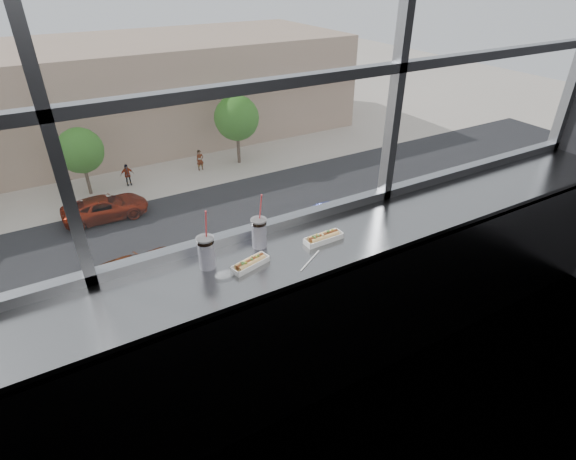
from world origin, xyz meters
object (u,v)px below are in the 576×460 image
soda_cup_left (206,251)px  car_far_b (105,204)px  pedestrian_c (127,173)px  tree_center (80,151)px  hotdog_tray_right (324,237)px  loose_straw (310,261)px  car_near_e (337,214)px  hotdog_tray_left (250,263)px  wrapper (225,274)px  car_near_d (226,247)px  car_near_c (133,271)px  soda_cup_right (259,231)px  tree_right (237,118)px  pedestrian_d (200,158)px

soda_cup_left → car_far_b: soda_cup_left is taller
pedestrian_c → tree_center: 3.32m
hotdog_tray_right → loose_straw: (-0.19, -0.14, -0.02)m
loose_straw → car_near_e: bearing=21.6°
hotdog_tray_left → wrapper: 0.16m
wrapper → pedestrian_c: bearing=82.3°
hotdog_tray_left → car_near_d: bearing=55.8°
wrapper → tree_center: 29.74m
tree_center → wrapper: bearing=-92.7°
loose_straw → car_far_b: (1.16, 24.42, -11.13)m
hotdog_tray_right → car_far_b: bearing=86.6°
loose_straw → car_far_b: 26.86m
hotdog_tray_left → tree_center: bearing=73.5°
soda_cup_left → tree_center: bearing=87.2°
wrapper → car_near_c: (1.46, 16.31, -10.93)m
car_far_b → car_near_c: bearing=-179.6°
car_near_e → pedestrian_c: size_ratio=3.16×
loose_straw → car_near_c: loose_straw is taller
loose_straw → soda_cup_right: bearing=91.2°
pedestrian_c → hotdog_tray_left: bearing=-97.4°
car_far_b → hotdog_tray_left: bearing=178.1°
car_near_e → pedestrian_c: (-9.12, 12.10, -0.07)m
hotdog_tray_left → car_far_b: 26.77m
soda_cup_right → car_near_d: (5.78, 16.14, -11.21)m
car_far_b → wrapper: bearing=177.8°
loose_straw → tree_center: 29.82m
soda_cup_left → soda_cup_right: soda_cup_left is taller
wrapper → tree_center: wrapper is taller
soda_cup_right → car_near_e: bearing=51.8°
loose_straw → tree_right: size_ratio=0.04×
car_near_d → car_far_b: car_near_d is taller
hotdog_tray_right → soda_cup_right: size_ratio=0.71×
pedestrian_c → tree_center: (-2.55, -0.10, 2.13)m
tree_center → tree_right: tree_right is taller
car_far_b → hotdog_tray_right: bearing=179.3°
car_far_b → pedestrian_d: car_far_b is taller
car_near_d → tree_center: size_ratio=1.23×
soda_cup_left → soda_cup_right: (0.34, 0.05, -0.00)m
tree_center → car_near_c: bearing=-89.3°
pedestrian_c → tree_right: (8.39, -0.10, 2.56)m
tree_center → hotdog_tray_left: bearing=-92.3°
tree_right → car_far_b: bearing=-159.4°
hotdog_tray_right → car_near_c: size_ratio=0.04×
wrapper → car_far_b: size_ratio=0.02×
car_near_d → car_near_c: 4.62m
soda_cup_left → car_near_d: bearing=69.3°
car_far_b → car_near_e: car_near_e is taller
hotdog_tray_left → loose_straw: bearing=-35.4°
car_near_d → hotdog_tray_right: bearing=166.2°
loose_straw → pedestrian_d: bearing=42.0°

